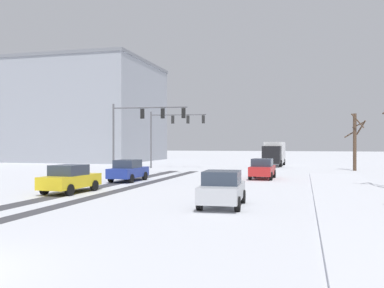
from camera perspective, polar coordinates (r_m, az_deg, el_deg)
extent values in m
cube|color=#424247|center=(27.18, -13.73, -5.92)|extent=(1.10, 36.28, 0.01)
cube|color=#424247|center=(26.25, -9.68, -6.14)|extent=(0.90, 36.28, 0.01)
cube|color=white|center=(22.41, 21.17, -7.07)|extent=(4.00, 36.28, 0.12)
cylinder|color=#56565B|center=(40.07, -10.47, 0.66)|extent=(0.18, 0.18, 6.50)
cylinder|color=#56565B|center=(39.02, -5.68, 4.87)|extent=(7.00, 0.51, 0.12)
cube|color=black|center=(39.20, -6.66, 4.04)|extent=(0.33, 0.26, 0.90)
sphere|color=black|center=(39.37, -6.59, 4.46)|extent=(0.20, 0.20, 0.20)
sphere|color=orange|center=(39.35, -6.59, 4.03)|extent=(0.20, 0.20, 0.20)
sphere|color=black|center=(39.33, -6.59, 3.59)|extent=(0.20, 0.20, 0.20)
cube|color=black|center=(38.64, -3.94, 4.10)|extent=(0.33, 0.26, 0.90)
sphere|color=black|center=(38.81, -3.88, 4.53)|extent=(0.20, 0.20, 0.20)
sphere|color=orange|center=(38.79, -3.88, 4.08)|extent=(0.20, 0.20, 0.20)
sphere|color=black|center=(38.77, -3.88, 3.64)|extent=(0.20, 0.20, 0.20)
cube|color=black|center=(38.17, -1.14, 4.15)|extent=(0.33, 0.26, 0.90)
sphere|color=black|center=(38.35, -1.09, 4.58)|extent=(0.20, 0.20, 0.20)
sphere|color=orange|center=(38.33, -1.09, 4.13)|extent=(0.20, 0.20, 0.20)
sphere|color=black|center=(38.31, -1.09, 3.69)|extent=(0.20, 0.20, 0.20)
cylinder|color=#56565B|center=(49.30, -5.50, 0.56)|extent=(0.18, 0.18, 6.50)
cylinder|color=#56565B|center=(48.63, -1.85, 3.93)|extent=(6.41, 0.63, 0.12)
cube|color=black|center=(48.74, -2.59, 3.27)|extent=(0.34, 0.26, 0.90)
sphere|color=black|center=(48.91, -2.55, 3.61)|extent=(0.20, 0.20, 0.20)
sphere|color=orange|center=(48.89, -2.55, 3.26)|extent=(0.20, 0.20, 0.20)
sphere|color=black|center=(48.88, -2.55, 2.91)|extent=(0.20, 0.20, 0.20)
cube|color=black|center=(48.38, -0.55, 3.29)|extent=(0.34, 0.26, 0.90)
sphere|color=black|center=(48.55, -0.51, 3.64)|extent=(0.20, 0.20, 0.20)
sphere|color=orange|center=(48.54, -0.51, 3.28)|extent=(0.20, 0.20, 0.20)
sphere|color=black|center=(48.52, -0.51, 2.93)|extent=(0.20, 0.20, 0.20)
cube|color=black|center=(48.08, 1.52, 3.31)|extent=(0.34, 0.26, 0.90)
sphere|color=black|center=(48.26, 1.55, 3.66)|extent=(0.20, 0.20, 0.20)
sphere|color=orange|center=(48.24, 1.55, 3.30)|extent=(0.20, 0.20, 0.20)
sphere|color=black|center=(48.22, 1.55, 2.95)|extent=(0.20, 0.20, 0.20)
cube|color=red|center=(34.69, 9.40, -3.51)|extent=(1.81, 4.15, 0.70)
cube|color=#2D3847|center=(34.51, 9.37, -2.45)|extent=(1.61, 1.94, 0.60)
cylinder|color=black|center=(36.08, 8.37, -3.93)|extent=(0.24, 0.65, 0.64)
cylinder|color=black|center=(35.89, 10.93, -3.95)|extent=(0.24, 0.65, 0.64)
cylinder|color=black|center=(33.57, 7.77, -4.23)|extent=(0.24, 0.65, 0.64)
cylinder|color=black|center=(33.37, 10.52, -4.26)|extent=(0.24, 0.65, 0.64)
cube|color=#233899|center=(32.37, -8.51, -3.77)|extent=(1.77, 4.13, 0.70)
cube|color=#2D3847|center=(32.20, -8.62, -2.63)|extent=(1.59, 1.93, 0.60)
cylinder|color=black|center=(33.88, -8.87, -4.19)|extent=(0.23, 0.64, 0.64)
cylinder|color=black|center=(33.24, -6.33, -4.27)|extent=(0.23, 0.64, 0.64)
cylinder|color=black|center=(31.60, -10.80, -4.50)|extent=(0.23, 0.64, 0.64)
cylinder|color=black|center=(30.91, -8.11, -4.60)|extent=(0.23, 0.64, 0.64)
cube|color=yellow|center=(25.60, -15.96, -4.80)|extent=(1.93, 4.19, 0.70)
cube|color=#2D3847|center=(25.43, -16.15, -3.37)|extent=(1.66, 1.98, 0.60)
cylinder|color=black|center=(27.13, -15.87, -5.27)|extent=(0.26, 0.65, 0.64)
cylinder|color=black|center=(26.27, -12.93, -5.44)|extent=(0.26, 0.65, 0.64)
cylinder|color=black|center=(25.07, -19.13, -5.71)|extent=(0.26, 0.65, 0.64)
cylinder|color=black|center=(24.13, -16.05, -5.93)|extent=(0.26, 0.65, 0.64)
cube|color=#B7BABF|center=(19.34, 4.09, -6.39)|extent=(1.91, 4.18, 0.70)
cube|color=#2D3847|center=(19.13, 4.03, -4.50)|extent=(1.66, 1.98, 0.60)
cylinder|color=black|center=(20.74, 2.33, -6.92)|extent=(0.25, 0.65, 0.64)
cylinder|color=black|center=(20.54, 6.81, -6.99)|extent=(0.25, 0.65, 0.64)
cylinder|color=black|center=(18.26, 1.01, -7.88)|extent=(0.25, 0.65, 0.64)
cylinder|color=black|center=(18.03, 6.11, -7.98)|extent=(0.25, 0.65, 0.64)
cube|color=black|center=(51.78, 10.61, -1.43)|extent=(2.18, 2.28, 2.10)
cube|color=silver|center=(55.46, 11.04, -1.07)|extent=(2.40, 5.28, 2.60)
cylinder|color=black|center=(52.16, 11.77, -2.58)|extent=(0.31, 0.85, 0.84)
cylinder|color=black|center=(52.38, 9.57, -2.56)|extent=(0.31, 0.85, 0.84)
cylinder|color=black|center=(56.83, 12.20, -2.36)|extent=(0.31, 0.85, 0.84)
cylinder|color=black|center=(57.03, 10.17, -2.35)|extent=(0.31, 0.85, 0.84)
cylinder|color=#4C3828|center=(47.38, 20.94, 0.24)|extent=(0.35, 0.35, 5.94)
cylinder|color=#4C3828|center=(48.03, 21.41, 2.42)|extent=(1.23, 1.03, 0.69)
cylinder|color=#4C3828|center=(47.81, 21.67, 2.05)|extent=(0.85, 1.47, 1.47)
cylinder|color=#4C3828|center=(46.85, 21.28, 2.91)|extent=(1.37, 0.58, 1.52)
cylinder|color=#4C3828|center=(47.83, 20.30, 1.19)|extent=(1.11, 1.10, 0.69)
cube|color=#9399A3|center=(72.28, -13.90, 3.95)|extent=(21.25, 19.89, 15.41)
cube|color=slate|center=(73.25, -13.90, 10.17)|extent=(21.55, 20.19, 0.50)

